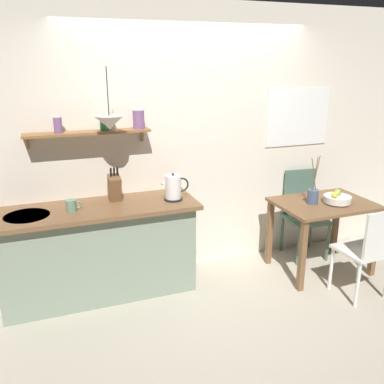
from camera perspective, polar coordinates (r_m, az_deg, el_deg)
ground_plane at (r=4.19m, az=2.54°, el=-13.31°), size 14.00×14.00×0.00m
back_wall at (r=4.35m, az=1.95°, el=6.97°), size 6.80×0.11×2.70m
kitchen_counter at (r=4.03m, az=-12.58°, el=-7.82°), size 1.83×0.63×0.90m
wall_shelf at (r=3.88m, az=-12.37°, el=8.68°), size 1.12×0.20×0.31m
dining_table at (r=4.53m, az=17.48°, el=-2.85°), size 0.97×0.71×0.76m
dining_chair_near at (r=4.17m, az=23.03°, el=-7.07°), size 0.45×0.43×0.91m
dining_chair_far at (r=4.90m, az=14.90°, el=-2.32°), size 0.46×0.46×0.98m
fruit_bowl at (r=4.49m, az=19.25°, el=-0.83°), size 0.28×0.28×0.14m
twig_vase at (r=4.39m, az=16.21°, el=-0.51°), size 0.11×0.11×0.50m
electric_kettle at (r=3.90m, az=-2.55°, el=0.58°), size 0.27×0.17×0.26m
knife_block at (r=3.93m, az=-10.57°, el=0.64°), size 0.11×0.19×0.33m
coffee_mug_by_sink at (r=3.77m, az=-16.15°, el=-1.79°), size 0.13×0.09×0.10m
pendant_lamp at (r=3.68m, az=-11.25°, el=9.37°), size 0.26×0.26×0.51m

